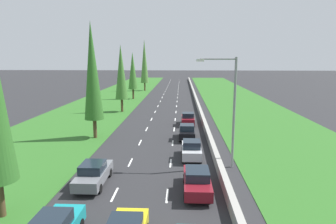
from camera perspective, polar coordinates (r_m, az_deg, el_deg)
ground_plane at (r=63.41m, az=0.25°, el=2.49°), size 300.00×300.00×0.00m
grass_verge_left at (r=65.16m, az=-10.94°, el=2.54°), size 14.00×140.00×0.04m
grass_verge_right at (r=64.43m, az=13.12°, el=2.36°), size 14.00×140.00×0.04m
median_barrier at (r=63.37m, az=5.41°, el=2.83°), size 0.44×120.00×0.85m
lane_markings at (r=63.41m, az=0.25°, el=2.50°), size 3.64×116.00×0.01m
maroon_sedan_right_lane at (r=20.13m, az=5.72°, el=-13.24°), size 1.82×4.50×1.64m
silver_hatchback_right_lane at (r=26.35m, az=4.62°, el=-7.33°), size 1.74×3.90×1.72m
black_hatchback_right_lane at (r=32.36m, az=3.74°, el=-3.91°), size 1.74×3.90×1.72m
maroon_hatchback_right_lane at (r=39.21m, az=3.93°, el=-1.35°), size 1.74×3.90×1.72m
grey_sedan_left_lane at (r=21.79m, az=-14.44°, el=-11.64°), size 1.82×4.50×1.64m
poplar_tree_second at (r=32.85m, az=-14.66°, el=7.73°), size 2.12×2.12×12.87m
poplar_tree_third at (r=48.56m, az=-9.21°, el=7.70°), size 2.08×2.08×11.09m
poplar_tree_fourth at (r=63.98m, az=-6.95°, el=8.02°), size 2.06×2.06×10.20m
poplar_tree_fifth at (r=80.07m, az=-4.66°, el=9.87°), size 2.15×2.15×13.83m
street_light_mast at (r=23.70m, az=12.09°, el=1.38°), size 3.20×0.28×9.00m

